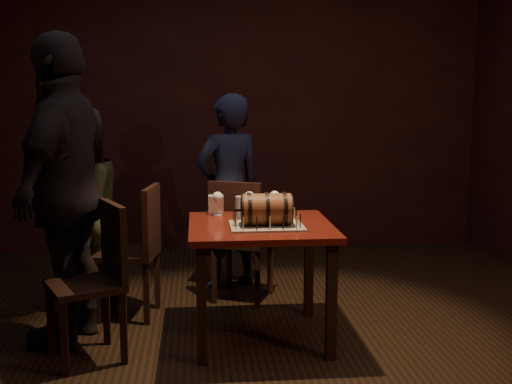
{
  "coord_description": "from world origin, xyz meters",
  "views": [
    {
      "loc": [
        -0.35,
        -3.93,
        1.57
      ],
      "look_at": [
        0.02,
        0.05,
        0.95
      ],
      "focal_mm": 45.0,
      "sensor_mm": 36.0,
      "label": 1
    }
  ],
  "objects_px": {
    "barrel_cake": "(266,209)",
    "chair_left_rear": "(138,244)",
    "wine_glass_left": "(218,198)",
    "person_back": "(229,192)",
    "chair_left_front": "(98,272)",
    "person_left_rear": "(82,211)",
    "wine_glass_mid": "(249,198)",
    "pub_table": "(261,241)",
    "pint_of_ale": "(241,208)",
    "person_left_front": "(67,191)",
    "chair_back": "(239,234)",
    "wine_glass_right": "(275,197)"
  },
  "relations": [
    {
      "from": "wine_glass_left",
      "to": "person_back",
      "type": "height_order",
      "value": "person_back"
    },
    {
      "from": "barrel_cake",
      "to": "wine_glass_mid",
      "type": "distance_m",
      "value": 0.41
    },
    {
      "from": "chair_left_rear",
      "to": "person_back",
      "type": "relative_size",
      "value": 0.59
    },
    {
      "from": "barrel_cake",
      "to": "wine_glass_left",
      "type": "relative_size",
      "value": 2.24
    },
    {
      "from": "pub_table",
      "to": "pint_of_ale",
      "type": "height_order",
      "value": "pint_of_ale"
    },
    {
      "from": "barrel_cake",
      "to": "pint_of_ale",
      "type": "relative_size",
      "value": 2.41
    },
    {
      "from": "barrel_cake",
      "to": "chair_back",
      "type": "relative_size",
      "value": 0.39
    },
    {
      "from": "chair_back",
      "to": "person_left_rear",
      "type": "bearing_deg",
      "value": -174.68
    },
    {
      "from": "barrel_cake",
      "to": "wine_glass_right",
      "type": "bearing_deg",
      "value": 76.11
    },
    {
      "from": "person_left_rear",
      "to": "person_left_front",
      "type": "bearing_deg",
      "value": 18.74
    },
    {
      "from": "wine_glass_left",
      "to": "person_left_rear",
      "type": "height_order",
      "value": "person_left_rear"
    },
    {
      "from": "wine_glass_left",
      "to": "person_left_front",
      "type": "height_order",
      "value": "person_left_front"
    },
    {
      "from": "chair_back",
      "to": "chair_left_rear",
      "type": "relative_size",
      "value": 1.0
    },
    {
      "from": "chair_back",
      "to": "wine_glass_right",
      "type": "bearing_deg",
      "value": -62.32
    },
    {
      "from": "pint_of_ale",
      "to": "person_back",
      "type": "distance_m",
      "value": 0.98
    },
    {
      "from": "pub_table",
      "to": "chair_left_front",
      "type": "relative_size",
      "value": 0.97
    },
    {
      "from": "wine_glass_mid",
      "to": "person_left_front",
      "type": "height_order",
      "value": "person_left_front"
    },
    {
      "from": "pint_of_ale",
      "to": "person_back",
      "type": "xyz_separation_m",
      "value": [
        -0.03,
        0.97,
        -0.04
      ]
    },
    {
      "from": "chair_left_rear",
      "to": "person_left_rear",
      "type": "bearing_deg",
      "value": 160.23
    },
    {
      "from": "pint_of_ale",
      "to": "chair_left_front",
      "type": "relative_size",
      "value": 0.16
    },
    {
      "from": "wine_glass_left",
      "to": "wine_glass_right",
      "type": "bearing_deg",
      "value": 0.81
    },
    {
      "from": "pub_table",
      "to": "wine_glass_right",
      "type": "distance_m",
      "value": 0.42
    },
    {
      "from": "chair_left_front",
      "to": "person_left_rear",
      "type": "xyz_separation_m",
      "value": [
        -0.23,
        0.84,
        0.21
      ]
    },
    {
      "from": "wine_glass_left",
      "to": "chair_left_rear",
      "type": "relative_size",
      "value": 0.17
    },
    {
      "from": "chair_left_rear",
      "to": "person_left_rear",
      "type": "height_order",
      "value": "person_left_rear"
    },
    {
      "from": "chair_left_front",
      "to": "person_back",
      "type": "distance_m",
      "value": 1.62
    },
    {
      "from": "person_back",
      "to": "person_left_rear",
      "type": "distance_m",
      "value": 1.19
    },
    {
      "from": "chair_left_front",
      "to": "wine_glass_left",
      "type": "bearing_deg",
      "value": 36.23
    },
    {
      "from": "chair_left_rear",
      "to": "chair_left_front",
      "type": "distance_m",
      "value": 0.72
    },
    {
      "from": "chair_back",
      "to": "person_back",
      "type": "bearing_deg",
      "value": 97.82
    },
    {
      "from": "barrel_cake",
      "to": "person_left_front",
      "type": "height_order",
      "value": "person_left_front"
    },
    {
      "from": "wine_glass_mid",
      "to": "person_back",
      "type": "distance_m",
      "value": 0.85
    },
    {
      "from": "barrel_cake",
      "to": "chair_left_front",
      "type": "distance_m",
      "value": 1.08
    },
    {
      "from": "pub_table",
      "to": "person_back",
      "type": "height_order",
      "value": "person_back"
    },
    {
      "from": "person_left_rear",
      "to": "barrel_cake",
      "type": "bearing_deg",
      "value": 77.11
    },
    {
      "from": "wine_glass_mid",
      "to": "wine_glass_right",
      "type": "distance_m",
      "value": 0.17
    },
    {
      "from": "wine_glass_right",
      "to": "pub_table",
      "type": "bearing_deg",
      "value": -111.72
    },
    {
      "from": "barrel_cake",
      "to": "chair_left_rear",
      "type": "bearing_deg",
      "value": 145.71
    },
    {
      "from": "chair_left_rear",
      "to": "person_back",
      "type": "height_order",
      "value": "person_back"
    },
    {
      "from": "chair_back",
      "to": "barrel_cake",
      "type": "bearing_deg",
      "value": -82.06
    },
    {
      "from": "chair_left_front",
      "to": "chair_left_rear",
      "type": "bearing_deg",
      "value": 76.12
    },
    {
      "from": "wine_glass_mid",
      "to": "chair_left_front",
      "type": "relative_size",
      "value": 0.17
    },
    {
      "from": "wine_glass_mid",
      "to": "chair_left_front",
      "type": "height_order",
      "value": "chair_left_front"
    },
    {
      "from": "pint_of_ale",
      "to": "barrel_cake",
      "type": "bearing_deg",
      "value": -61.81
    },
    {
      "from": "wine_glass_left",
      "to": "chair_left_front",
      "type": "bearing_deg",
      "value": -143.77
    },
    {
      "from": "pint_of_ale",
      "to": "person_left_front",
      "type": "distance_m",
      "value": 1.1
    },
    {
      "from": "pint_of_ale",
      "to": "person_left_front",
      "type": "xyz_separation_m",
      "value": [
        -1.09,
        -0.1,
        0.15
      ]
    },
    {
      "from": "wine_glass_right",
      "to": "person_left_front",
      "type": "height_order",
      "value": "person_left_front"
    },
    {
      "from": "chair_back",
      "to": "person_left_front",
      "type": "relative_size",
      "value": 0.48
    },
    {
      "from": "wine_glass_mid",
      "to": "wine_glass_right",
      "type": "bearing_deg",
      "value": 3.87
    }
  ]
}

